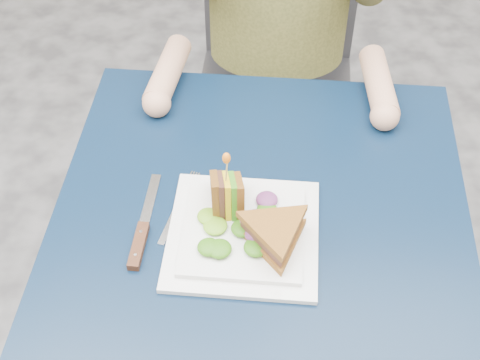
# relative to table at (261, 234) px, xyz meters

# --- Properties ---
(table) EXTENTS (0.75, 0.75, 0.73)m
(table) POSITION_rel_table_xyz_m (0.00, 0.00, 0.00)
(table) COLOR black
(table) RESTS_ON ground
(chair) EXTENTS (0.42, 0.40, 0.93)m
(chair) POSITION_rel_table_xyz_m (0.00, 0.72, -0.11)
(chair) COLOR #47474C
(chair) RESTS_ON ground
(plate) EXTENTS (0.26, 0.26, 0.02)m
(plate) POSITION_rel_table_xyz_m (-0.03, -0.07, 0.09)
(plate) COLOR white
(plate) RESTS_ON table
(sandwich_flat) EXTENTS (0.20, 0.20, 0.05)m
(sandwich_flat) POSITION_rel_table_xyz_m (0.03, -0.10, 0.12)
(sandwich_flat) COLOR brown
(sandwich_flat) RESTS_ON plate
(sandwich_upright) EXTENTS (0.08, 0.12, 0.12)m
(sandwich_upright) POSITION_rel_table_xyz_m (-0.06, -0.03, 0.13)
(sandwich_upright) COLOR brown
(sandwich_upright) RESTS_ON plate
(fork) EXTENTS (0.05, 0.18, 0.01)m
(fork) POSITION_rel_table_xyz_m (-0.15, -0.02, 0.08)
(fork) COLOR silver
(fork) RESTS_ON table
(knife) EXTENTS (0.02, 0.22, 0.02)m
(knife) POSITION_rel_table_xyz_m (-0.20, -0.09, 0.09)
(knife) COLOR silver
(knife) RESTS_ON table
(toothpick) EXTENTS (0.01, 0.01, 0.06)m
(toothpick) POSITION_rel_table_xyz_m (-0.06, -0.03, 0.20)
(toothpick) COLOR tan
(toothpick) RESTS_ON sandwich_upright
(toothpick_frill) EXTENTS (0.01, 0.01, 0.02)m
(toothpick_frill) POSITION_rel_table_xyz_m (-0.06, -0.03, 0.23)
(toothpick_frill) COLOR orange
(toothpick_frill) RESTS_ON sandwich_upright
(lettuce_spill) EXTENTS (0.15, 0.13, 0.02)m
(lettuce_spill) POSITION_rel_table_xyz_m (-0.02, -0.06, 0.11)
(lettuce_spill) COLOR #337A14
(lettuce_spill) RESTS_ON plate
(onion_ring) EXTENTS (0.04, 0.04, 0.02)m
(onion_ring) POSITION_rel_table_xyz_m (-0.01, -0.07, 0.11)
(onion_ring) COLOR #9E4C7A
(onion_ring) RESTS_ON plate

